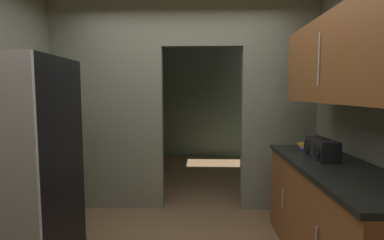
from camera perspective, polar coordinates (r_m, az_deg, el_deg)
name	(u,v)px	position (r m, az deg, el deg)	size (l,w,h in m)	color
kitchen_partition	(177,96)	(3.70, -2.98, 4.66)	(3.32, 0.12, 2.71)	gray
adjoining_room_shell	(190,100)	(5.82, -0.46, 3.97)	(3.32, 3.21, 2.71)	slate
refrigerator	(15,170)	(2.73, -31.40, -8.36)	(0.80, 0.77, 1.77)	black
lower_cabinet_run	(335,219)	(2.79, 26.19, -17.09)	(0.64, 1.89, 0.91)	brown
upper_cabinet_counterside	(342,59)	(2.60, 27.39, 10.54)	(0.36, 1.70, 0.68)	brown
boombox	(321,149)	(2.85, 24.00, -5.20)	(0.18, 0.40, 0.21)	black
book_stack	(306,147)	(3.22, 21.49, -4.87)	(0.15, 0.18, 0.07)	#2D609E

